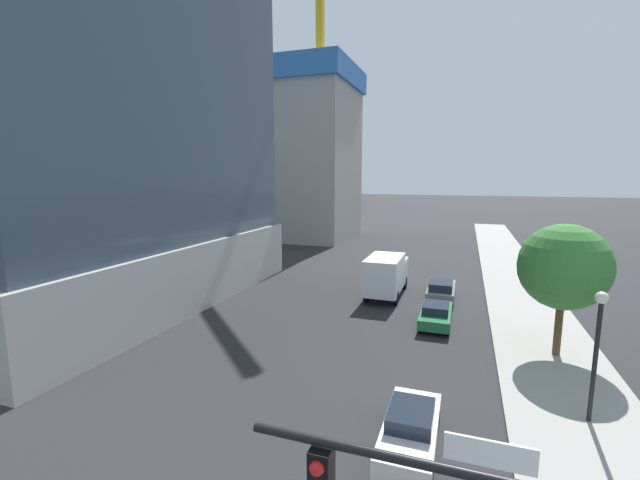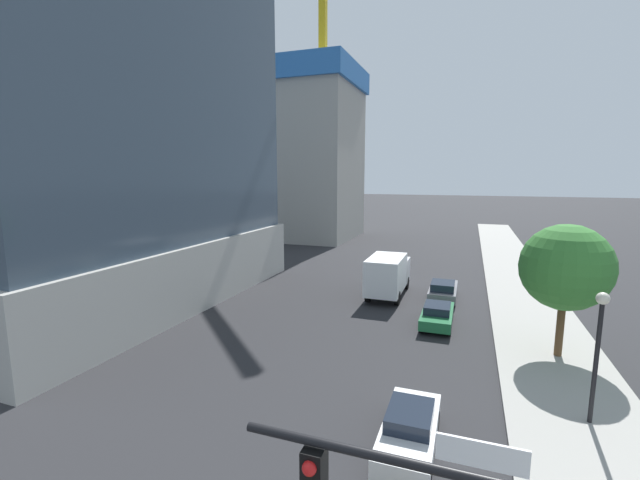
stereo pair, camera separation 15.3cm
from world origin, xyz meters
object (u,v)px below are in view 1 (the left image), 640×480
object	(u,v)px
street_lamp	(598,336)
box_truck	(386,273)
car_green	(436,314)
car_gray	(441,290)
car_white	(410,429)
construction_building	(301,145)
street_tree	(564,267)

from	to	relation	value
street_lamp	box_truck	bearing A→B (deg)	126.05
car_green	box_truck	xyz separation A→B (m)	(-4.02, 5.09, 1.08)
car_green	box_truck	size ratio (longest dim) A/B	0.68
car_gray	box_truck	world-z (taller)	box_truck
street_lamp	car_white	bearing A→B (deg)	-149.73
car_gray	box_truck	size ratio (longest dim) A/B	0.72
car_green	car_white	size ratio (longest dim) A/B	0.98
construction_building	street_tree	size ratio (longest dim) A/B	4.99
street_tree	car_white	xyz separation A→B (m)	(-6.08, -9.61, -3.98)
street_lamp	street_tree	distance (m)	6.19
car_white	car_gray	world-z (taller)	car_gray
car_green	car_white	distance (m)	12.31
construction_building	street_tree	xyz separation A→B (m)	(27.60, -34.35, -8.80)
box_truck	car_green	bearing A→B (deg)	-51.73
car_gray	street_tree	bearing A→B (deg)	-54.00
street_tree	car_green	bearing A→B (deg)	156.02
construction_building	box_truck	size ratio (longest dim) A/B	5.10
street_lamp	car_gray	world-z (taller)	street_lamp
street_tree	street_lamp	bearing A→B (deg)	-90.06
car_green	box_truck	distance (m)	6.58
car_green	street_lamp	bearing A→B (deg)	-55.30
construction_building	street_tree	world-z (taller)	construction_building
construction_building	car_gray	world-z (taller)	construction_building
construction_building	car_white	size ratio (longest dim) A/B	7.36
car_gray	box_truck	bearing A→B (deg)	-171.99
street_tree	car_green	size ratio (longest dim) A/B	1.51
construction_building	car_green	bearing A→B (deg)	-55.79
construction_building	box_truck	xyz separation A→B (m)	(17.50, -26.55, -11.70)
street_lamp	car_gray	size ratio (longest dim) A/B	1.04
street_lamp	car_gray	bearing A→B (deg)	112.82
street_tree	car_gray	xyz separation A→B (m)	(-6.08, 8.36, -3.95)
construction_building	street_lamp	bearing A→B (deg)	-55.68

